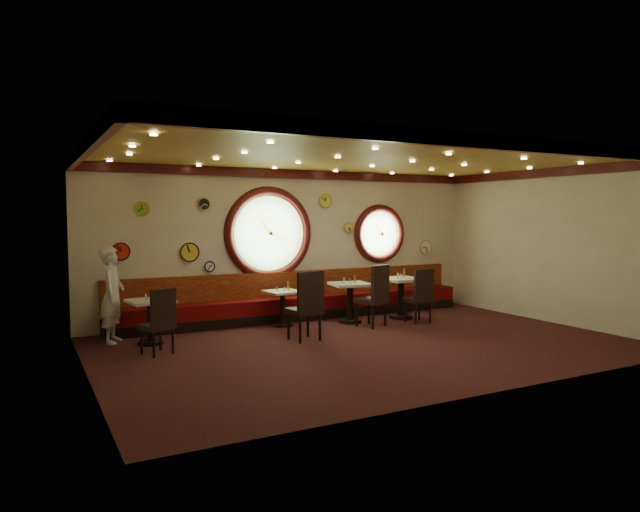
{
  "coord_description": "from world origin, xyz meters",
  "views": [
    {
      "loc": [
        -5.26,
        -8.17,
        2.21
      ],
      "look_at": [
        -0.53,
        0.8,
        1.5
      ],
      "focal_mm": 32.0,
      "sensor_mm": 36.0,
      "label": 1
    }
  ],
  "objects_px": {
    "table_a": "(151,316)",
    "condiment_d_pepper": "(401,276)",
    "condiment_a_bottle": "(156,294)",
    "waiter": "(112,295)",
    "chair_c": "(376,292)",
    "condiment_a_salt": "(146,297)",
    "table_d": "(401,293)",
    "condiment_c_pepper": "(350,281)",
    "condiment_b_bottle": "(288,286)",
    "table_b": "(283,304)",
    "condiment_c_salt": "(344,280)",
    "chair_a": "(160,317)",
    "condiment_b_salt": "(277,289)",
    "table_c": "(350,298)",
    "condiment_d_bottle": "(404,273)",
    "chair_b": "(307,301)",
    "condiment_a_pepper": "(151,297)",
    "condiment_d_salt": "(398,275)",
    "condiment_c_bottle": "(355,279)",
    "chair_d": "(421,292)",
    "condiment_b_pepper": "(285,289)"
  },
  "relations": [
    {
      "from": "table_a",
      "to": "condiment_d_pepper",
      "type": "relative_size",
      "value": 8.17
    },
    {
      "from": "condiment_a_bottle",
      "to": "waiter",
      "type": "xyz_separation_m",
      "value": [
        -0.69,
        0.27,
        -0.0
      ]
    },
    {
      "from": "chair_c",
      "to": "condiment_a_salt",
      "type": "xyz_separation_m",
      "value": [
        -4.33,
        0.6,
        0.11
      ]
    },
    {
      "from": "table_d",
      "to": "condiment_d_pepper",
      "type": "relative_size",
      "value": 9.0
    },
    {
      "from": "condiment_c_pepper",
      "to": "condiment_b_bottle",
      "type": "bearing_deg",
      "value": 163.02
    },
    {
      "from": "table_b",
      "to": "condiment_c_pepper",
      "type": "bearing_deg",
      "value": -13.49
    },
    {
      "from": "condiment_c_salt",
      "to": "condiment_a_bottle",
      "type": "distance_m",
      "value": 3.86
    },
    {
      "from": "table_b",
      "to": "chair_a",
      "type": "height_order",
      "value": "chair_a"
    },
    {
      "from": "condiment_b_salt",
      "to": "chair_a",
      "type": "bearing_deg",
      "value": -153.02
    },
    {
      "from": "table_c",
      "to": "condiment_d_bottle",
      "type": "bearing_deg",
      "value": 1.46
    },
    {
      "from": "chair_b",
      "to": "condiment_a_pepper",
      "type": "relative_size",
      "value": 8.17
    },
    {
      "from": "condiment_b_salt",
      "to": "condiment_c_pepper",
      "type": "bearing_deg",
      "value": -13.85
    },
    {
      "from": "table_d",
      "to": "condiment_d_bottle",
      "type": "bearing_deg",
      "value": 37.22
    },
    {
      "from": "condiment_d_salt",
      "to": "condiment_c_bottle",
      "type": "relative_size",
      "value": 0.74
    },
    {
      "from": "table_d",
      "to": "condiment_c_salt",
      "type": "xyz_separation_m",
      "value": [
        -1.32,
        0.19,
        0.33
      ]
    },
    {
      "from": "chair_c",
      "to": "condiment_a_pepper",
      "type": "bearing_deg",
      "value": 153.34
    },
    {
      "from": "chair_c",
      "to": "condiment_c_salt",
      "type": "distance_m",
      "value": 0.83
    },
    {
      "from": "chair_d",
      "to": "condiment_d_salt",
      "type": "bearing_deg",
      "value": 99.77
    },
    {
      "from": "condiment_b_bottle",
      "to": "condiment_a_pepper",
      "type": "bearing_deg",
      "value": -169.67
    },
    {
      "from": "chair_c",
      "to": "condiment_d_bottle",
      "type": "bearing_deg",
      "value": 10.1
    },
    {
      "from": "table_a",
      "to": "table_c",
      "type": "xyz_separation_m",
      "value": [
        4.07,
        0.11,
        0.03
      ]
    },
    {
      "from": "chair_c",
      "to": "condiment_c_salt",
      "type": "bearing_deg",
      "value": 90.67
    },
    {
      "from": "condiment_c_pepper",
      "to": "condiment_a_salt",
      "type": "bearing_deg",
      "value": -179.39
    },
    {
      "from": "condiment_d_salt",
      "to": "condiment_a_pepper",
      "type": "bearing_deg",
      "value": -179.16
    },
    {
      "from": "chair_c",
      "to": "table_c",
      "type": "bearing_deg",
      "value": 86.8
    },
    {
      "from": "chair_c",
      "to": "condiment_a_salt",
      "type": "distance_m",
      "value": 4.37
    },
    {
      "from": "condiment_d_pepper",
      "to": "condiment_b_bottle",
      "type": "relative_size",
      "value": 0.55
    },
    {
      "from": "table_b",
      "to": "condiment_c_salt",
      "type": "bearing_deg",
      "value": -9.27
    },
    {
      "from": "table_d",
      "to": "waiter",
      "type": "xyz_separation_m",
      "value": [
        -5.87,
        0.38,
        0.29
      ]
    },
    {
      "from": "chair_c",
      "to": "condiment_a_pepper",
      "type": "xyz_separation_m",
      "value": [
        -4.27,
        0.5,
        0.11
      ]
    },
    {
      "from": "chair_a",
      "to": "condiment_b_salt",
      "type": "relative_size",
      "value": 7.42
    },
    {
      "from": "table_d",
      "to": "condiment_a_salt",
      "type": "bearing_deg",
      "value": 179.73
    },
    {
      "from": "table_c",
      "to": "chair_b",
      "type": "bearing_deg",
      "value": -143.61
    },
    {
      "from": "chair_b",
      "to": "condiment_a_salt",
      "type": "relative_size",
      "value": 7.97
    },
    {
      "from": "condiment_b_salt",
      "to": "condiment_c_pepper",
      "type": "relative_size",
      "value": 0.95
    },
    {
      "from": "condiment_a_bottle",
      "to": "condiment_b_pepper",
      "type": "bearing_deg",
      "value": 5.17
    },
    {
      "from": "condiment_b_pepper",
      "to": "condiment_a_bottle",
      "type": "distance_m",
      "value": 2.59
    },
    {
      "from": "table_c",
      "to": "condiment_b_salt",
      "type": "height_order",
      "value": "table_c"
    },
    {
      "from": "chair_c",
      "to": "condiment_c_bottle",
      "type": "xyz_separation_m",
      "value": [
        -0.07,
        0.68,
        0.19
      ]
    },
    {
      "from": "chair_a",
      "to": "condiment_b_pepper",
      "type": "bearing_deg",
      "value": 2.95
    },
    {
      "from": "chair_c",
      "to": "waiter",
      "type": "distance_m",
      "value": 4.93
    },
    {
      "from": "table_a",
      "to": "condiment_d_bottle",
      "type": "distance_m",
      "value": 5.49
    },
    {
      "from": "table_b",
      "to": "waiter",
      "type": "relative_size",
      "value": 0.43
    },
    {
      "from": "condiment_a_pepper",
      "to": "table_a",
      "type": "bearing_deg",
      "value": 87.78
    },
    {
      "from": "table_d",
      "to": "condiment_c_bottle",
      "type": "bearing_deg",
      "value": 174.25
    },
    {
      "from": "chair_a",
      "to": "condiment_c_pepper",
      "type": "xyz_separation_m",
      "value": [
        4.09,
        0.96,
        0.27
      ]
    },
    {
      "from": "condiment_d_bottle",
      "to": "condiment_a_bottle",
      "type": "bearing_deg",
      "value": -179.87
    },
    {
      "from": "table_d",
      "to": "condiment_a_bottle",
      "type": "height_order",
      "value": "condiment_a_bottle"
    },
    {
      "from": "condiment_b_salt",
      "to": "condiment_c_pepper",
      "type": "xyz_separation_m",
      "value": [
        1.48,
        -0.37,
        0.11
      ]
    },
    {
      "from": "chair_d",
      "to": "condiment_d_salt",
      "type": "xyz_separation_m",
      "value": [
        -0.1,
        0.66,
        0.29
      ]
    }
  ]
}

